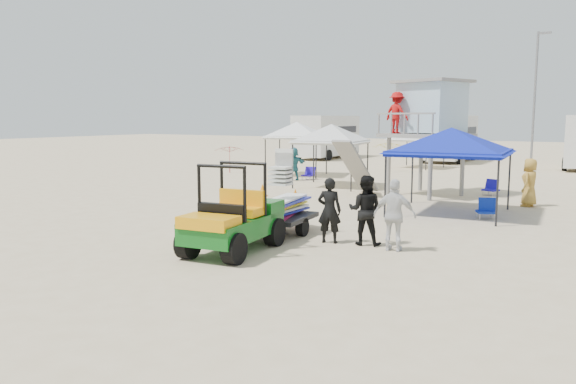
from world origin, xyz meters
The scene contains 22 objects.
ground centered at (0.00, 0.00, 0.00)m, with size 140.00×140.00×0.00m, color beige.
utility_cart centered at (-0.20, 1.59, 0.95)m, with size 1.59×2.80×2.04m.
surf_trailer centered at (-0.19, 3.93, 0.82)m, with size 1.44×2.41×2.01m.
man_left centered at (1.33, 3.63, 0.82)m, with size 0.60×0.39×1.64m, color black.
man_mid centered at (2.18, 3.88, 0.86)m, with size 0.84×0.65×1.72m, color black.
man_right centered at (3.03, 3.63, 0.85)m, with size 1.00×0.42×1.70m, color silver.
lifeguard_tower centered at (0.70, 13.46, 3.34)m, with size 3.61×3.61×4.48m.
canopy_blue centered at (2.76, 9.53, 2.65)m, with size 3.69×3.69×3.20m.
canopy_white_a centered at (-3.76, 14.06, 2.68)m, with size 3.19×3.19×3.23m.
canopy_white_b centered at (-7.52, 17.51, 2.74)m, with size 3.53×3.53×3.28m.
canopy_white_c centered at (-3.47, 25.43, 2.41)m, with size 3.09×3.09×2.96m.
umbrella_a centered at (-11.47, 16.76, 0.78)m, with size 1.70×1.73×1.56m, color #A9121B.
umbrella_b centered at (-3.98, 22.03, 0.87)m, with size 1.90×1.93×1.74m, color yellow.
cone_near centered at (-4.71, 9.83, 0.25)m, with size 0.34×0.34×0.50m, color orange.
cone_far centered at (-2.81, 9.13, 0.25)m, with size 0.34×0.34×0.50m, color #D76706.
beach_chair_a centered at (-5.98, 16.06, 0.31)m, with size 0.54×0.58×0.64m.
beach_chair_b centered at (4.02, 9.19, 0.31)m, with size 0.70×0.77×0.64m.
beach_chair_c centered at (3.09, 14.77, 0.31)m, with size 0.69×0.75×0.64m.
rv_far_left centered at (-12.00, 29.99, 1.80)m, with size 2.64×6.80×3.25m.
rv_mid_left centered at (-3.00, 31.49, 1.80)m, with size 2.65×6.50×3.25m.
light_pole_left centered at (3.00, 27.00, 4.00)m, with size 0.14×0.14×8.00m, color slate.
distant_beachgoers centered at (-0.24, 16.83, 0.84)m, with size 15.08×16.14×1.76m.
Camera 1 is at (7.44, -8.76, 3.12)m, focal length 35.00 mm.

